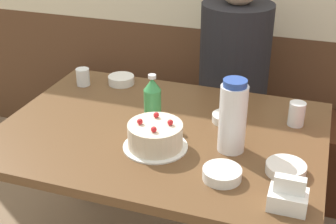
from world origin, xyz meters
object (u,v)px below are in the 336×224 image
water_pitcher (233,117)px  birthday_cake (155,136)px  napkin_holder (288,197)px  soju_bottle (152,99)px  bench_seat (211,141)px  bowl_soup_white (121,80)px  bowl_side_dish (227,118)px  bowl_rice_small (222,174)px  bowl_sauce_shallow (286,169)px  glass_tumbler_short (83,77)px  person_pale_blue_shirt (232,94)px  glass_water_tall (297,114)px

water_pitcher → birthday_cake: bearing=-164.1°
napkin_holder → soju_bottle: bearing=145.4°
bench_seat → soju_bottle: size_ratio=10.44×
water_pitcher → napkin_holder: size_ratio=2.38×
bowl_soup_white → bowl_side_dish: (0.53, -0.20, -0.00)m
bowl_soup_white → bowl_rice_small: size_ratio=0.95×
napkin_holder → bowl_sauce_shallow: bearing=97.6°
napkin_holder → bowl_side_dish: napkin_holder is taller
napkin_holder → glass_tumbler_short: (-0.97, 0.59, 0.00)m
water_pitcher → person_pale_blue_shirt: (-0.14, 0.75, -0.27)m
birthday_cake → soju_bottle: size_ratio=1.22×
soju_bottle → napkin_holder: bearing=-34.6°
water_pitcher → person_pale_blue_shirt: size_ratio=0.21×
glass_tumbler_short → napkin_holder: bearing=-31.3°
soju_bottle → bowl_rice_small: 0.47m
water_pitcher → soju_bottle: water_pitcher is taller
bench_seat → glass_tumbler_short: glass_tumbler_short is taller
bowl_soup_white → napkin_holder: bearing=-38.9°
napkin_holder → bowl_rice_small: 0.22m
bowl_rice_small → bench_seat: bearing=105.1°
glass_water_tall → bowl_soup_white: bearing=169.9°
bowl_side_dish → glass_water_tall: bearing=13.1°
soju_bottle → birthday_cake: bearing=-66.8°
birthday_cake → water_pitcher: water_pitcher is taller
bowl_side_dish → bowl_sauce_shallow: (0.25, -0.28, 0.00)m
bowl_soup_white → bowl_rice_small: bearing=-43.7°
soju_bottle → napkin_holder: soju_bottle is taller
bench_seat → water_pitcher: water_pitcher is taller
person_pale_blue_shirt → soju_bottle: bearing=-16.8°
bowl_sauce_shallow → glass_tumbler_short: glass_tumbler_short is taller
birthday_cake → bowl_rice_small: (0.26, -0.11, -0.03)m
soju_bottle → napkin_holder: (0.56, -0.38, -0.05)m
napkin_holder → bowl_rice_small: (-0.21, 0.08, -0.02)m
bench_seat → bowl_rice_small: (0.29, -1.07, 0.54)m
bench_seat → bowl_soup_white: (-0.32, -0.49, 0.54)m
bowl_soup_white → glass_tumbler_short: 0.17m
water_pitcher → glass_tumbler_short: bearing=156.4°
glass_water_tall → person_pale_blue_shirt: (-0.34, 0.49, -0.19)m
person_pale_blue_shirt → glass_tumbler_short: bearing=-54.9°
bench_seat → water_pitcher: bearing=-72.7°
birthday_cake → glass_water_tall: 0.55m
water_pitcher → bowl_rice_small: (0.01, -0.18, -0.11)m
bench_seat → bowl_side_dish: bearing=-72.5°
bench_seat → glass_water_tall: glass_water_tall is taller
bowl_rice_small → glass_water_tall: bearing=67.1°
bowl_sauce_shallow → bowl_soup_white: bearing=148.7°
glass_tumbler_short → person_pale_blue_shirt: size_ratio=0.06×
bowl_rice_small → bowl_side_dish: size_ratio=1.09×
water_pitcher → person_pale_blue_shirt: 0.81m
bench_seat → glass_water_tall: size_ratio=21.04×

